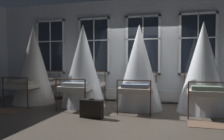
{
  "coord_description": "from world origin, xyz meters",
  "views": [
    {
      "loc": [
        1.02,
        -6.39,
        1.39
      ],
      "look_at": [
        -0.78,
        0.16,
        1.11
      ],
      "focal_mm": 36.58,
      "sensor_mm": 36.0,
      "label": 1
    }
  ],
  "objects_px": {
    "cot_second": "(83,66)",
    "cot_fourth": "(203,68)",
    "cot_first": "(34,66)",
    "cot_third": "(139,68)",
    "suitcase_dark": "(92,109)"
  },
  "relations": [
    {
      "from": "cot_first",
      "to": "cot_third",
      "type": "distance_m",
      "value": 3.48
    },
    {
      "from": "suitcase_dark",
      "to": "cot_second",
      "type": "bearing_deg",
      "value": 125.1
    },
    {
      "from": "cot_fourth",
      "to": "suitcase_dark",
      "type": "relative_size",
      "value": 4.25
    },
    {
      "from": "cot_first",
      "to": "cot_fourth",
      "type": "distance_m",
      "value": 5.22
    },
    {
      "from": "cot_third",
      "to": "cot_first",
      "type": "bearing_deg",
      "value": 90.46
    },
    {
      "from": "cot_first",
      "to": "cot_second",
      "type": "bearing_deg",
      "value": -90.26
    },
    {
      "from": "cot_fourth",
      "to": "suitcase_dark",
      "type": "height_order",
      "value": "cot_fourth"
    },
    {
      "from": "cot_second",
      "to": "cot_third",
      "type": "distance_m",
      "value": 1.72
    },
    {
      "from": "cot_second",
      "to": "suitcase_dark",
      "type": "relative_size",
      "value": 4.34
    },
    {
      "from": "cot_second",
      "to": "cot_fourth",
      "type": "height_order",
      "value": "cot_second"
    },
    {
      "from": "cot_third",
      "to": "cot_fourth",
      "type": "height_order",
      "value": "cot_fourth"
    },
    {
      "from": "cot_first",
      "to": "cot_second",
      "type": "xyz_separation_m",
      "value": [
        1.77,
        -0.04,
        -0.01
      ]
    },
    {
      "from": "cot_second",
      "to": "cot_third",
      "type": "bearing_deg",
      "value": -87.71
    },
    {
      "from": "cot_second",
      "to": "cot_fourth",
      "type": "xyz_separation_m",
      "value": [
        3.45,
        0.05,
        -0.02
      ]
    },
    {
      "from": "cot_first",
      "to": "cot_fourth",
      "type": "relative_size",
      "value": 1.03
    }
  ]
}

